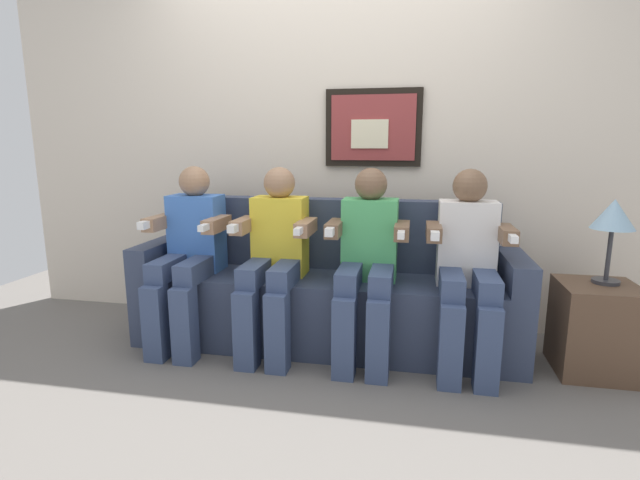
{
  "coord_description": "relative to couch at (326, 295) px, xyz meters",
  "views": [
    {
      "loc": [
        0.53,
        -2.48,
        1.24
      ],
      "look_at": [
        0.0,
        0.15,
        0.7
      ],
      "focal_mm": 26.63,
      "sensor_mm": 36.0,
      "label": 1
    }
  ],
  "objects": [
    {
      "name": "person_leftmost",
      "position": [
        -0.83,
        -0.17,
        0.29
      ],
      "size": [
        0.46,
        0.56,
        1.11
      ],
      "color": "#3F72CC",
      "rests_on": "ground_plane"
    },
    {
      "name": "couch",
      "position": [
        0.0,
        0.0,
        0.0
      ],
      "size": [
        2.35,
        0.58,
        0.9
      ],
      "color": "#333D56",
      "rests_on": "ground_plane"
    },
    {
      "name": "ground_plane",
      "position": [
        0.0,
        -0.33,
        -0.31
      ],
      "size": [
        6.18,
        6.18,
        0.0
      ],
      "primitive_type": "plane",
      "color": "#66605B"
    },
    {
      "name": "person_left_center",
      "position": [
        -0.28,
        -0.17,
        0.29
      ],
      "size": [
        0.46,
        0.56,
        1.11
      ],
      "color": "yellow",
      "rests_on": "ground_plane"
    },
    {
      "name": "table_lamp",
      "position": [
        1.57,
        -0.07,
        0.55
      ],
      "size": [
        0.22,
        0.22,
        0.46
      ],
      "color": "#333338",
      "rests_on": "side_table_right"
    },
    {
      "name": "back_wall_assembly",
      "position": [
        0.01,
        0.44,
        0.99
      ],
      "size": [
        4.75,
        0.1,
        2.6
      ],
      "color": "beige",
      "rests_on": "ground_plane"
    },
    {
      "name": "person_rightmost",
      "position": [
        0.83,
        -0.17,
        0.29
      ],
      "size": [
        0.46,
        0.56,
        1.11
      ],
      "color": "white",
      "rests_on": "ground_plane"
    },
    {
      "name": "side_table_right",
      "position": [
        1.53,
        -0.11,
        -0.06
      ],
      "size": [
        0.4,
        0.4,
        0.5
      ],
      "color": "brown",
      "rests_on": "ground_plane"
    },
    {
      "name": "person_right_center",
      "position": [
        0.28,
        -0.17,
        0.29
      ],
      "size": [
        0.46,
        0.56,
        1.11
      ],
      "color": "#4CB266",
      "rests_on": "ground_plane"
    }
  ]
}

